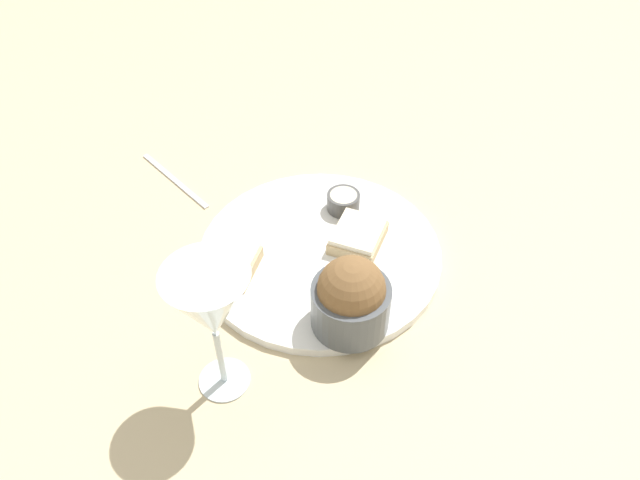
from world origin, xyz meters
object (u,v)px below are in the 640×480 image
at_px(salad_bowl, 351,298).
at_px(wine_glass, 211,308).
at_px(sauce_ramekin, 343,201).
at_px(fork, 175,180).
at_px(cheese_toast_far, 234,263).
at_px(cheese_toast_near, 358,236).

relative_size(salad_bowl, wine_glass, 0.55).
xyz_separation_m(sauce_ramekin, fork, (-0.08, 0.27, -0.03)).
distance_m(wine_glass, fork, 0.41).
height_order(salad_bowl, wine_glass, wine_glass).
xyz_separation_m(salad_bowl, cheese_toast_far, (-0.01, 0.18, -0.03)).
relative_size(salad_bowl, fork, 0.59).
distance_m(sauce_ramekin, cheese_toast_near, 0.08).
xyz_separation_m(salad_bowl, sauce_ramekin, (0.18, 0.12, -0.03)).
distance_m(cheese_toast_far, wine_glass, 0.20).
height_order(sauce_ramekin, cheese_toast_far, sauce_ramekin).
height_order(sauce_ramekin, wine_glass, wine_glass).
bearing_deg(cheese_toast_near, wine_glass, 176.72).
distance_m(cheese_toast_near, cheese_toast_far, 0.18).
bearing_deg(cheese_toast_near, cheese_toast_far, 141.27).
height_order(salad_bowl, cheese_toast_far, salad_bowl).
distance_m(salad_bowl, cheese_toast_far, 0.18).
height_order(salad_bowl, cheese_toast_near, salad_bowl).
relative_size(salad_bowl, cheese_toast_far, 1.19).
distance_m(salad_bowl, cheese_toast_near, 0.15).
bearing_deg(cheese_toast_near, salad_bowl, -152.40).
bearing_deg(fork, wine_glass, -127.83).
relative_size(salad_bowl, cheese_toast_near, 1.14).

